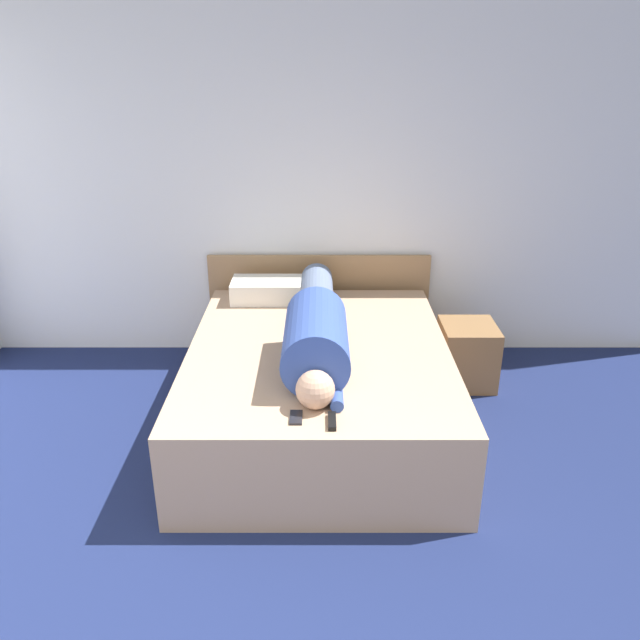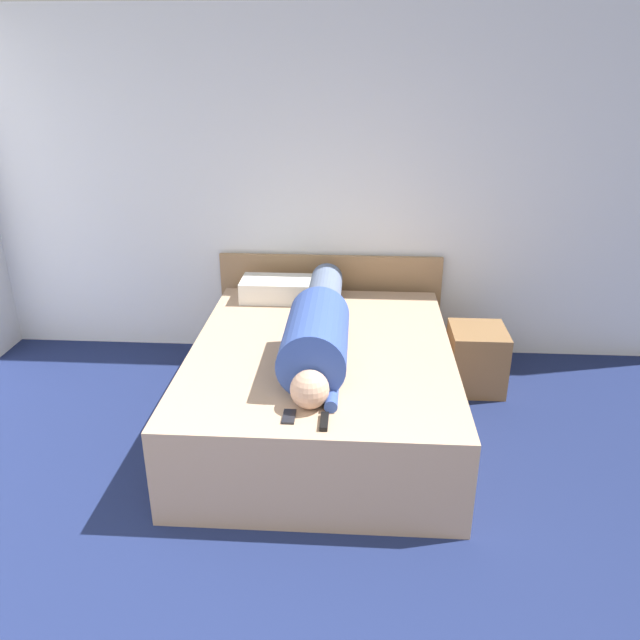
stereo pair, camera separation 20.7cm
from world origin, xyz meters
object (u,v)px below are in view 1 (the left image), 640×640
object	(u,v)px
bed	(320,386)
nightstand	(468,354)
pillow_near_headboard	(276,290)
cell_phone	(297,417)
tv_remote	(333,421)
person_lying	(317,328)

from	to	relation	value
bed	nightstand	size ratio (longest dim) A/B	4.48
pillow_near_headboard	cell_phone	world-z (taller)	pillow_near_headboard
nightstand	tv_remote	distance (m)	1.82
nightstand	tv_remote	xyz separation A→B (m)	(-1.02, -1.46, 0.35)
tv_remote	nightstand	bearing A→B (deg)	55.00
bed	pillow_near_headboard	distance (m)	0.95
nightstand	tv_remote	size ratio (longest dim) A/B	3.07
person_lying	tv_remote	distance (m)	0.84
pillow_near_headboard	tv_remote	world-z (taller)	pillow_near_headboard
bed	tv_remote	bearing A→B (deg)	-85.65
person_lying	pillow_near_headboard	world-z (taller)	person_lying
bed	pillow_near_headboard	world-z (taller)	pillow_near_headboard
nightstand	cell_phone	xyz separation A→B (m)	(-1.20, -1.42, 0.34)
tv_remote	person_lying	bearing A→B (deg)	95.83
person_lying	tv_remote	world-z (taller)	person_lying
tv_remote	cell_phone	xyz separation A→B (m)	(-0.18, 0.04, -0.01)
person_lying	pillow_near_headboard	bearing A→B (deg)	109.56
person_lying	nightstand	bearing A→B (deg)	30.04
bed	tv_remote	distance (m)	0.93
bed	cell_phone	size ratio (longest dim) A/B	15.86
cell_phone	pillow_near_headboard	bearing A→B (deg)	97.45
nightstand	tv_remote	world-z (taller)	tv_remote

